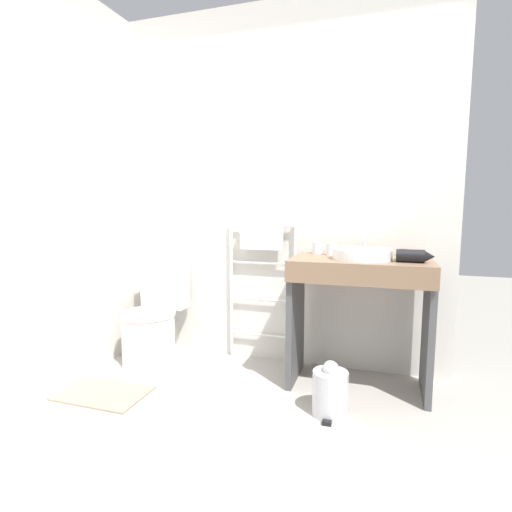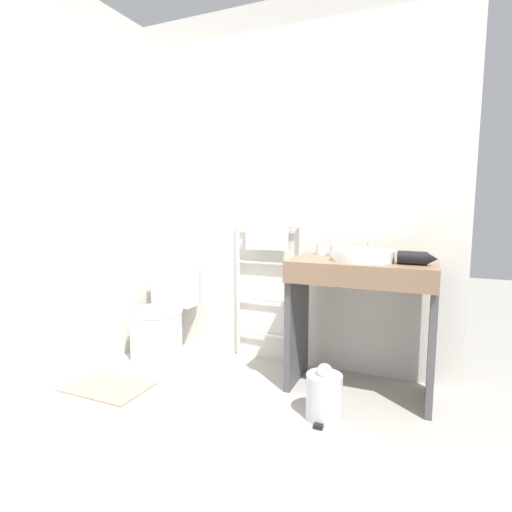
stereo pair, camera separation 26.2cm
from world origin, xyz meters
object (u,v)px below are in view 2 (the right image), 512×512
object	(u,v)px
sink_basin	(363,255)
cup_near_wall	(321,249)
toilet	(161,320)
cup_near_edge	(335,250)
hair_dryer	(415,258)
towel_radiator	(267,262)
trash_bin	(324,395)

from	to	relation	value
sink_basin	cup_near_wall	world-z (taller)	cup_near_wall
cup_near_wall	toilet	bearing A→B (deg)	-170.40
cup_near_edge	hair_dryer	size ratio (longest dim) A/B	0.38
cup_near_wall	hair_dryer	bearing A→B (deg)	-21.51
toilet	cup_near_wall	xyz separation A→B (m)	(1.24, 0.21, 0.61)
cup_near_wall	cup_near_edge	distance (m)	0.12
toilet	towel_radiator	world-z (taller)	towel_radiator
sink_basin	trash_bin	world-z (taller)	sink_basin
toilet	hair_dryer	size ratio (longest dim) A/B	3.61
cup_near_edge	cup_near_wall	bearing A→B (deg)	155.21
toilet	cup_near_edge	size ratio (longest dim) A/B	9.47
trash_bin	cup_near_wall	bearing A→B (deg)	107.26
towel_radiator	trash_bin	xyz separation A→B (m)	(0.62, -0.67, -0.65)
toilet	sink_basin	bearing A→B (deg)	0.44
toilet	sink_basin	world-z (taller)	sink_basin
cup_near_edge	trash_bin	xyz separation A→B (m)	(0.08, -0.56, -0.77)
toilet	cup_near_wall	world-z (taller)	cup_near_wall
towel_radiator	hair_dryer	size ratio (longest dim) A/B	5.03
sink_basin	toilet	bearing A→B (deg)	-179.56
towel_radiator	sink_basin	distance (m)	0.81
sink_basin	cup_near_edge	size ratio (longest dim) A/B	4.50
toilet	sink_basin	xyz separation A→B (m)	(1.56, 0.01, 0.60)
toilet	cup_near_wall	bearing A→B (deg)	9.60
towel_radiator	hair_dryer	xyz separation A→B (m)	(1.06, -0.31, 0.12)
toilet	hair_dryer	distance (m)	1.96
toilet	cup_near_edge	world-z (taller)	cup_near_edge
sink_basin	cup_near_edge	distance (m)	0.26
towel_radiator	trash_bin	bearing A→B (deg)	-46.99
hair_dryer	cup_near_edge	bearing A→B (deg)	159.18
hair_dryer	trash_bin	bearing A→B (deg)	-140.30
trash_bin	hair_dryer	bearing A→B (deg)	39.70
cup_near_edge	hair_dryer	xyz separation A→B (m)	(0.52, -0.20, -0.00)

